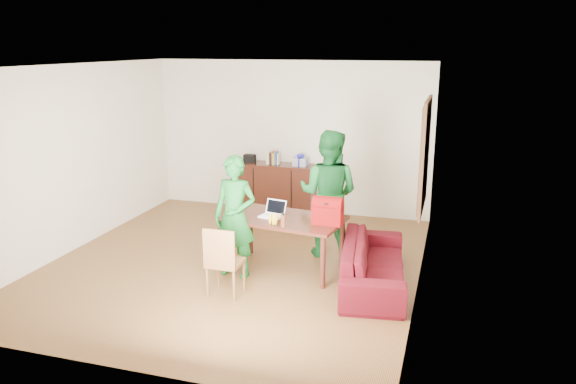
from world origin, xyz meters
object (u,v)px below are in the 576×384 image
(chair, at_px, (225,275))
(person_far, at_px, (328,194))
(table, at_px, (284,224))
(person_near, at_px, (235,217))
(laptop, at_px, (271,214))
(bottle, at_px, (283,220))
(red_bag, at_px, (328,213))
(sofa, at_px, (374,263))

(chair, distance_m, person_far, 2.02)
(table, height_order, chair, chair)
(person_near, xyz_separation_m, laptop, (0.38, 0.33, -0.03))
(chair, height_order, bottle, bottle)
(person_near, height_order, bottle, person_near)
(person_near, relative_size, bottle, 8.80)
(red_bag, bearing_deg, laptop, 176.58)
(person_near, height_order, laptop, person_near)
(chair, xyz_separation_m, sofa, (1.68, 0.83, 0.03))
(laptop, xyz_separation_m, sofa, (1.40, -0.12, -0.49))
(sofa, bearing_deg, table, 75.91)
(person_near, relative_size, red_bag, 4.19)
(person_far, relative_size, laptop, 5.51)
(table, bearing_deg, chair, -106.73)
(red_bag, bearing_deg, table, 172.87)
(chair, bearing_deg, person_near, 99.79)
(table, height_order, red_bag, red_bag)
(laptop, xyz_separation_m, bottle, (0.28, -0.36, 0.05))
(table, distance_m, sofa, 1.30)
(table, bearing_deg, red_bag, -0.83)
(table, bearing_deg, person_far, 66.17)
(chair, height_order, laptop, laptop)
(sofa, bearing_deg, person_far, 35.08)
(chair, relative_size, person_near, 0.55)
(chair, xyz_separation_m, laptop, (0.28, 0.95, 0.52))
(table, height_order, bottle, bottle)
(chair, bearing_deg, red_bag, 39.57)
(chair, relative_size, laptop, 2.67)
(laptop, distance_m, sofa, 1.49)
(laptop, bearing_deg, red_bag, 6.77)
(sofa, bearing_deg, chair, 108.75)
(person_far, xyz_separation_m, sofa, (0.79, -0.86, -0.63))
(person_near, relative_size, person_far, 0.88)
(chair, bearing_deg, person_far, 62.33)
(person_near, bearing_deg, table, 38.52)
(person_far, relative_size, red_bag, 4.76)
(sofa, bearing_deg, bottle, 94.79)
(person_near, distance_m, sofa, 1.87)
(red_bag, relative_size, sofa, 0.20)
(laptop, distance_m, red_bag, 0.79)
(chair, distance_m, laptop, 1.11)
(person_far, bearing_deg, red_bag, 107.82)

